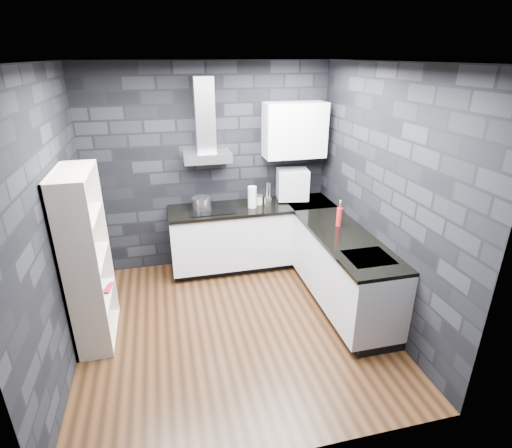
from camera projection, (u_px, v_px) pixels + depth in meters
name	position (u px, v px, depth m)	size (l,w,h in m)	color
ground	(235.00, 326.00, 4.40)	(3.20, 3.20, 0.00)	#402513
ceiling	(228.00, 62.00, 3.34)	(3.20, 3.20, 0.00)	silver
wall_back	(210.00, 169.00, 5.32)	(3.20, 0.05, 2.70)	black
wall_front	(280.00, 306.00, 2.41)	(3.20, 0.05, 2.70)	black
wall_left	(51.00, 227.00, 3.52)	(0.05, 3.20, 2.70)	black
wall_right	(383.00, 199.00, 4.22)	(0.05, 3.20, 2.70)	black
toekick_back	(252.00, 261.00, 5.68)	(2.18, 0.50, 0.10)	black
toekick_right	(343.00, 301.00, 4.75)	(0.50, 1.78, 0.10)	black
counter_back_cab	(252.00, 234.00, 5.48)	(2.20, 0.60, 0.76)	silver
counter_right_cab	(343.00, 270.00, 4.58)	(0.60, 1.80, 0.76)	silver
counter_back_top	(252.00, 207.00, 5.31)	(2.20, 0.62, 0.04)	black
counter_right_top	(346.00, 238.00, 4.42)	(0.62, 1.80, 0.04)	black
counter_corner_top	(309.00, 202.00, 5.49)	(0.62, 0.62, 0.04)	black
hood_body	(207.00, 157.00, 5.05)	(0.60, 0.34, 0.12)	silver
hood_chimney	(205.00, 115.00, 4.92)	(0.24, 0.20, 0.90)	silver
upper_cabinet	(294.00, 130.00, 5.18)	(0.80, 0.35, 0.70)	silver
cooktop	(211.00, 209.00, 5.19)	(0.58, 0.50, 0.01)	black
sink_rim	(369.00, 258.00, 3.97)	(0.44, 0.40, 0.01)	silver
pot	(202.00, 204.00, 5.14)	(0.24, 0.24, 0.14)	silver
glass_vase	(252.00, 197.00, 5.21)	(0.11, 0.11, 0.28)	silver
storage_jar	(259.00, 200.00, 5.34)	(0.09, 0.09, 0.11)	beige
utensil_crock	(268.00, 202.00, 5.28)	(0.09, 0.09, 0.12)	silver
appliance_garage	(292.00, 184.00, 5.44)	(0.41, 0.32, 0.41)	#B3B7BB
red_bottle	(339.00, 217.00, 4.65)	(0.06, 0.06, 0.22)	red
bookshelf	(87.00, 260.00, 3.91)	(0.34, 0.80, 1.80)	beige
fruit_bowl	(84.00, 263.00, 3.77)	(0.20, 0.20, 0.05)	white
book_red	(96.00, 281.00, 4.18)	(0.15, 0.02, 0.20)	maroon
book_second	(92.00, 276.00, 4.22)	(0.16, 0.02, 0.22)	#B2B2B2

